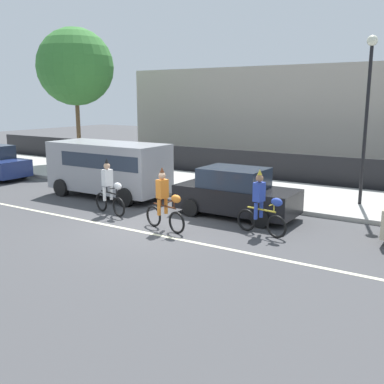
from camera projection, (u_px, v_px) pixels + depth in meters
name	position (u px, v px, depth m)	size (l,w,h in m)	color
ground_plane	(149.00, 227.00, 13.89)	(80.00, 80.00, 0.00)	#424244
road_centre_line	(139.00, 231.00, 13.47)	(36.00, 0.14, 0.01)	beige
sidewalk_curb	(242.00, 190.00, 19.24)	(60.00, 5.00, 0.15)	#ADAAA3
fence_line	(269.00, 167.00, 21.51)	(40.00, 0.08, 1.40)	black
building_backdrop	(361.00, 116.00, 27.02)	(28.00, 8.00, 5.74)	#B2A899
parade_cyclist_zebra	(110.00, 190.00, 15.33)	(1.69, 0.58, 1.92)	black
parade_cyclist_orange	(165.00, 203.00, 13.44)	(1.69, 0.56, 1.92)	black
parade_cyclist_cobalt	(262.00, 207.00, 13.00)	(1.70, 0.53, 1.92)	black
parked_van_grey	(110.00, 165.00, 17.98)	(5.00, 2.22, 2.18)	#99999E
parked_car_black	(236.00, 193.00, 15.10)	(4.10, 1.92, 1.64)	black
street_lamp_post	(368.00, 96.00, 15.54)	(0.36, 0.36, 5.86)	black
street_tree_near_lamp	(75.00, 67.00, 25.79)	(4.40, 4.40, 7.73)	brown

